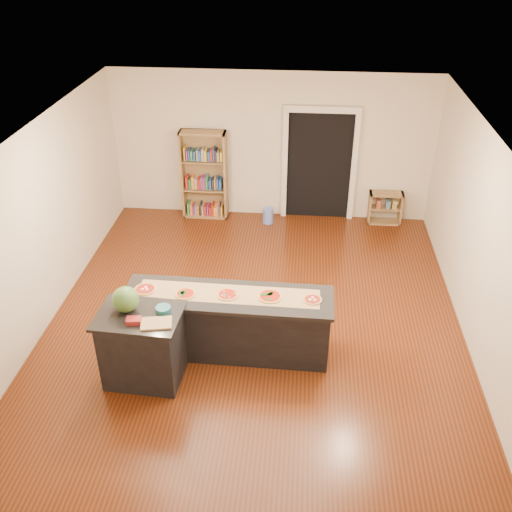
# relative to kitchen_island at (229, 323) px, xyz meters

# --- Properties ---
(room) EXTENTS (6.00, 7.00, 2.80)m
(room) POSITION_rel_kitchen_island_xyz_m (0.29, 0.66, 0.94)
(room) COLOR beige
(room) RESTS_ON ground
(doorway) EXTENTS (1.40, 0.09, 2.21)m
(doorway) POSITION_rel_kitchen_island_xyz_m (1.19, 4.12, 0.75)
(doorway) COLOR black
(doorway) RESTS_ON room
(kitchen_island) EXTENTS (2.75, 0.74, 0.91)m
(kitchen_island) POSITION_rel_kitchen_island_xyz_m (0.00, 0.00, 0.00)
(kitchen_island) COLOR black
(kitchen_island) RESTS_ON ground
(side_counter) EXTENTS (1.02, 0.75, 1.01)m
(side_counter) POSITION_rel_kitchen_island_xyz_m (-1.00, -0.64, 0.05)
(side_counter) COLOR black
(side_counter) RESTS_ON ground
(bookshelf) EXTENTS (0.86, 0.31, 1.72)m
(bookshelf) POSITION_rel_kitchen_island_xyz_m (-0.98, 3.96, 0.41)
(bookshelf) COLOR #977549
(bookshelf) RESTS_ON ground
(low_shelf) EXTENTS (0.63, 0.27, 0.63)m
(low_shelf) POSITION_rel_kitchen_island_xyz_m (2.49, 3.98, -0.14)
(low_shelf) COLOR #977549
(low_shelf) RESTS_ON ground
(waste_bin) EXTENTS (0.21, 0.21, 0.30)m
(waste_bin) POSITION_rel_kitchen_island_xyz_m (0.26, 3.77, -0.31)
(waste_bin) COLOR #647FE0
(waste_bin) RESTS_ON ground
(kraft_paper) EXTENTS (2.39, 0.47, 0.00)m
(kraft_paper) POSITION_rel_kitchen_island_xyz_m (0.00, 0.03, 0.45)
(kraft_paper) COLOR tan
(kraft_paper) RESTS_ON kitchen_island
(watermelon) EXTENTS (0.32, 0.32, 0.32)m
(watermelon) POSITION_rel_kitchen_island_xyz_m (-1.16, -0.57, 0.72)
(watermelon) COLOR #144214
(watermelon) RESTS_ON side_counter
(cutting_board) EXTENTS (0.40, 0.30, 0.02)m
(cutting_board) POSITION_rel_kitchen_island_xyz_m (-0.74, -0.80, 0.57)
(cutting_board) COLOR tan
(cutting_board) RESTS_ON side_counter
(package_red) EXTENTS (0.19, 0.15, 0.06)m
(package_red) POSITION_rel_kitchen_island_xyz_m (-1.01, -0.80, 0.59)
(package_red) COLOR maroon
(package_red) RESTS_ON side_counter
(package_teal) EXTENTS (0.18, 0.18, 0.07)m
(package_teal) POSITION_rel_kitchen_island_xyz_m (-0.71, -0.56, 0.59)
(package_teal) COLOR #195966
(package_teal) RESTS_ON side_counter
(pizza_a) EXTENTS (0.28, 0.28, 0.02)m
(pizza_a) POSITION_rel_kitchen_island_xyz_m (-1.10, 0.03, 0.46)
(pizza_a) COLOR tan
(pizza_a) RESTS_ON kitchen_island
(pizza_b) EXTENTS (0.26, 0.26, 0.02)m
(pizza_b) POSITION_rel_kitchen_island_xyz_m (-0.55, -0.03, 0.46)
(pizza_b) COLOR tan
(pizza_b) RESTS_ON kitchen_island
(pizza_c) EXTENTS (0.29, 0.29, 0.02)m
(pizza_c) POSITION_rel_kitchen_island_xyz_m (-0.00, -0.00, 0.46)
(pizza_c) COLOR tan
(pizza_c) RESTS_ON kitchen_island
(pizza_d) EXTENTS (0.32, 0.32, 0.02)m
(pizza_d) POSITION_rel_kitchen_island_xyz_m (0.55, 0.01, 0.46)
(pizza_d) COLOR tan
(pizza_d) RESTS_ON kitchen_island
(pizza_e) EXTENTS (0.26, 0.26, 0.02)m
(pizza_e) POSITION_rel_kitchen_island_xyz_m (1.10, -0.01, 0.46)
(pizza_e) COLOR tan
(pizza_e) RESTS_ON kitchen_island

